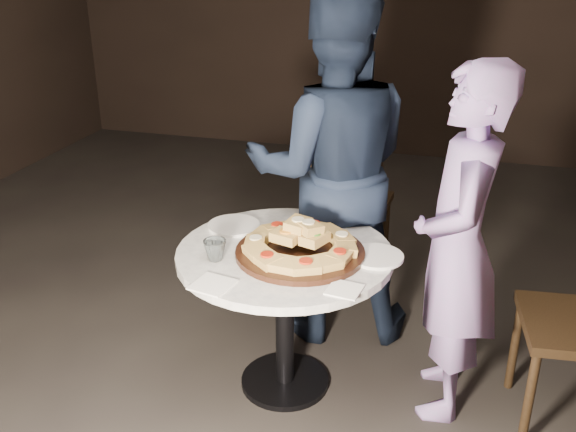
{
  "coord_description": "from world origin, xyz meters",
  "views": [
    {
      "loc": [
        0.6,
        -2.18,
        1.82
      ],
      "look_at": [
        -0.04,
        0.09,
        0.79
      ],
      "focal_mm": 40.0,
      "sensor_mm": 36.0,
      "label": 1
    }
  ],
  "objects": [
    {
      "name": "plate_left",
      "position": [
        -0.32,
        0.2,
        0.67
      ],
      "size": [
        0.3,
        0.3,
        0.01
      ],
      "primitive_type": "cylinder",
      "rotation": [
        0.0,
        0.0,
        -0.42
      ],
      "color": "white",
      "rests_on": "table"
    },
    {
      "name": "table",
      "position": [
        -0.04,
        0.04,
        0.54
      ],
      "size": [
        1.0,
        1.0,
        0.66
      ],
      "rotation": [
        0.0,
        0.0,
        -0.15
      ],
      "color": "black",
      "rests_on": "ground"
    },
    {
      "name": "chair_far",
      "position": [
        0.03,
        1.03,
        0.52
      ],
      "size": [
        0.45,
        0.46,
        0.9
      ],
      "rotation": [
        0.0,
        0.0,
        3.08
      ],
      "color": "black",
      "rests_on": "ground"
    },
    {
      "name": "plate_right",
      "position": [
        0.32,
        0.08,
        0.67
      ],
      "size": [
        0.26,
        0.26,
        0.01
      ],
      "primitive_type": "cylinder",
      "rotation": [
        0.0,
        0.0,
        0.22
      ],
      "color": "white",
      "rests_on": "table"
    },
    {
      "name": "diner_navy",
      "position": [
        0.04,
        0.57,
        0.83
      ],
      "size": [
        0.94,
        0.82,
        1.66
      ],
      "primitive_type": "imported",
      "rotation": [
        0.0,
        0.0,
        3.4
      ],
      "color": "#141D30",
      "rests_on": "ground"
    },
    {
      "name": "serving_board",
      "position": [
        0.03,
        0.02,
        0.67
      ],
      "size": [
        0.53,
        0.53,
        0.02
      ],
      "primitive_type": "cylinder",
      "rotation": [
        0.0,
        0.0,
        -0.04
      ],
      "color": "black",
      "rests_on": "table"
    },
    {
      "name": "floor",
      "position": [
        0.0,
        0.0,
        0.0
      ],
      "size": [
        7.0,
        7.0,
        0.0
      ],
      "primitive_type": "plane",
      "color": "black",
      "rests_on": "ground"
    },
    {
      "name": "napkin_near",
      "position": [
        -0.21,
        -0.3,
        0.66
      ],
      "size": [
        0.16,
        0.16,
        0.01
      ],
      "primitive_type": "cube",
      "rotation": [
        0.0,
        0.0,
        -0.2
      ],
      "color": "white",
      "rests_on": "table"
    },
    {
      "name": "focaccia_pile",
      "position": [
        0.03,
        0.03,
        0.71
      ],
      "size": [
        0.46,
        0.45,
        0.12
      ],
      "rotation": [
        0.0,
        0.0,
        -0.3
      ],
      "color": "tan",
      "rests_on": "serving_board"
    },
    {
      "name": "diner_teal",
      "position": [
        0.63,
        0.13,
        0.72
      ],
      "size": [
        0.38,
        0.55,
        1.44
      ],
      "primitive_type": "imported",
      "rotation": [
        0.0,
        0.0,
        -1.51
      ],
      "color": "#866FB0",
      "rests_on": "ground"
    },
    {
      "name": "napkin_far",
      "position": [
        0.25,
        -0.21,
        0.66
      ],
      "size": [
        0.13,
        0.13,
        0.01
      ],
      "primitive_type": "cube",
      "rotation": [
        0.0,
        0.0,
        -0.14
      ],
      "color": "white",
      "rests_on": "table"
    },
    {
      "name": "water_glass",
      "position": [
        -0.28,
        -0.11,
        0.7
      ],
      "size": [
        0.11,
        0.11,
        0.08
      ],
      "primitive_type": "imported",
      "rotation": [
        0.0,
        0.0,
        -0.32
      ],
      "color": "silver",
      "rests_on": "table"
    }
  ]
}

